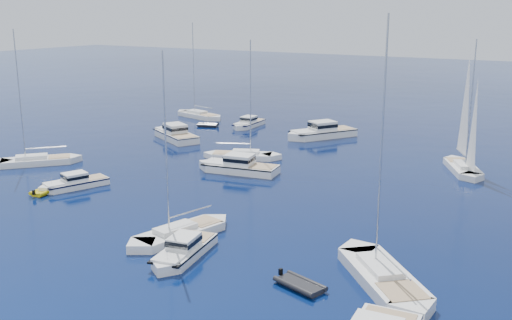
% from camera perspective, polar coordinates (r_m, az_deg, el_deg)
% --- Properties ---
extents(ground, '(400.00, 400.00, 0.00)m').
position_cam_1_polar(ground, '(48.47, -15.97, -8.13)').
color(ground, navy).
rests_on(ground, ground).
extents(motor_cruiser_near, '(3.86, 8.35, 2.11)m').
position_cam_1_polar(motor_cruiser_near, '(45.49, -6.93, -9.16)').
color(motor_cruiser_near, white).
rests_on(motor_cruiser_near, ground).
extents(motor_cruiser_left, '(4.91, 8.04, 2.02)m').
position_cam_1_polar(motor_cruiser_left, '(64.80, -16.91, -2.54)').
color(motor_cruiser_left, white).
rests_on(motor_cruiser_left, ground).
extents(motor_cruiser_centre, '(10.52, 4.71, 2.66)m').
position_cam_1_polar(motor_cruiser_centre, '(67.92, -1.73, -1.16)').
color(motor_cruiser_centre, white).
rests_on(motor_cruiser_centre, ground).
extents(motor_cruiser_far_l, '(11.12, 8.09, 2.85)m').
position_cam_1_polar(motor_cruiser_far_l, '(86.05, -7.73, 1.99)').
color(motor_cruiser_far_l, white).
rests_on(motor_cruiser_far_l, ground).
extents(motor_cruiser_distant, '(9.11, 11.57, 3.01)m').
position_cam_1_polar(motor_cruiser_distant, '(86.86, 6.20, 2.15)').
color(motor_cruiser_distant, white).
rests_on(motor_cruiser_distant, ground).
extents(motor_cruiser_horizon, '(2.91, 8.19, 2.12)m').
position_cam_1_polar(motor_cruiser_horizon, '(94.28, -0.74, 3.19)').
color(motor_cruiser_horizon, white).
rests_on(motor_cruiser_horizon, ground).
extents(sailboat_fore, '(5.25, 10.94, 15.56)m').
position_cam_1_polar(sailboat_fore, '(49.28, -7.25, -7.30)').
color(sailboat_fore, silver).
rests_on(sailboat_fore, ground).
extents(sailboat_mid_r, '(10.83, 11.42, 18.37)m').
position_cam_1_polar(sailboat_mid_r, '(42.20, 11.91, -11.31)').
color(sailboat_mid_r, white).
rests_on(sailboat_mid_r, ground).
extents(sailboat_mid_l, '(9.61, 10.23, 16.39)m').
position_cam_1_polar(sailboat_mid_l, '(76.04, -20.18, -0.37)').
color(sailboat_mid_l, white).
rests_on(sailboat_mid_l, ground).
extents(sailboat_centre, '(10.41, 6.55, 15.01)m').
position_cam_1_polar(sailboat_centre, '(74.12, -1.29, 0.15)').
color(sailboat_centre, white).
rests_on(sailboat_centre, ground).
extents(sailboat_sails_r, '(7.15, 10.59, 15.42)m').
position_cam_1_polar(sailboat_sails_r, '(72.22, 19.03, -1.02)').
color(sailboat_sails_r, white).
rests_on(sailboat_sails_r, ground).
extents(sailboat_far_l, '(11.53, 5.52, 16.41)m').
position_cam_1_polar(sailboat_far_l, '(103.00, -5.45, 4.06)').
color(sailboat_far_l, white).
rests_on(sailboat_far_l, ground).
extents(tender_yellow, '(2.30, 3.61, 0.95)m').
position_cam_1_polar(tender_yellow, '(63.93, -19.30, -2.95)').
color(tender_yellow, '#D8BF0C').
rests_on(tender_yellow, ground).
extents(tender_grey_near, '(4.10, 3.00, 0.95)m').
position_cam_1_polar(tender_grey_near, '(40.71, 4.20, -12.01)').
color(tender_grey_near, black).
rests_on(tender_grey_near, ground).
extents(tender_grey_far, '(3.81, 2.91, 0.95)m').
position_cam_1_polar(tender_grey_far, '(94.65, -4.61, 3.18)').
color(tender_grey_far, black).
rests_on(tender_grey_far, ground).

